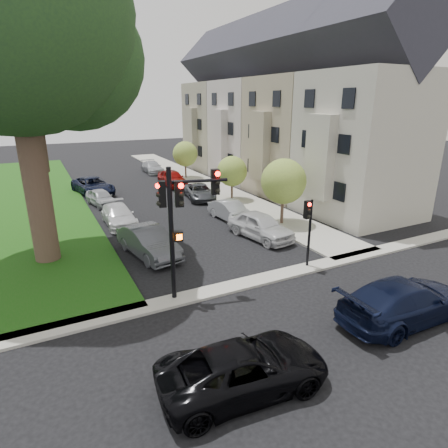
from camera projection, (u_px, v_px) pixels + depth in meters
name	position (u px, v px, depth m)	size (l,w,h in m)	color
ground	(278.00, 302.00, 15.77)	(140.00, 140.00, 0.00)	black
grass_strip	(31.00, 198.00, 32.17)	(8.00, 44.00, 0.12)	#174D0D
sidewalk_right	(199.00, 181.00, 38.95)	(3.50, 44.00, 0.12)	#A7A298
sidewalk_cross	(253.00, 281.00, 17.44)	(60.00, 1.00, 0.12)	#A7A298
house_a	(365.00, 118.00, 25.71)	(7.70, 7.55, 15.97)	beige
house_b	(298.00, 114.00, 32.05)	(7.70, 7.55, 15.97)	gray
house_c	(252.00, 112.00, 38.40)	(7.70, 7.55, 15.97)	silver
house_d	(220.00, 110.00, 44.74)	(7.70, 7.55, 15.97)	gray
eucalyptus	(7.00, 11.00, 16.12)	(12.13, 11.01, 17.19)	brown
small_tree_a	(284.00, 181.00, 24.68)	(3.00, 3.00, 4.51)	brown
small_tree_b	(232.00, 171.00, 30.94)	(2.51, 2.51, 3.76)	brown
small_tree_c	(185.00, 154.00, 39.86)	(2.65, 2.65, 3.98)	brown
traffic_signal_main	(181.00, 210.00, 14.98)	(2.78, 0.82, 5.69)	black
traffic_signal_secondary	(308.00, 221.00, 18.22)	(0.46, 0.37, 3.56)	black
car_cross_near	(244.00, 368.00, 10.86)	(2.35, 5.10, 1.42)	black
car_cross_far	(405.00, 301.00, 14.26)	(2.32, 5.70, 1.66)	black
car_parked_0	(260.00, 226.00, 22.85)	(1.90, 4.72, 1.61)	silver
car_parked_1	(231.00, 211.00, 26.35)	(1.44, 4.12, 1.36)	#999BA0
car_parked_2	(200.00, 192.00, 32.06)	(2.10, 4.56, 1.27)	#3F4247
car_parked_3	(172.00, 178.00, 36.78)	(1.88, 4.68, 1.59)	maroon
car_parked_4	(152.00, 167.00, 43.61)	(1.84, 4.54, 1.32)	#999BA0
car_parked_5	(148.00, 242.00, 20.26)	(1.69, 4.84, 1.59)	#3F4247
car_parked_6	(119.00, 215.00, 25.37)	(1.88, 4.61, 1.34)	silver
car_parked_7	(101.00, 198.00, 30.08)	(1.54, 3.83, 1.30)	#999BA0
car_parked_8	(93.00, 186.00, 33.73)	(2.52, 5.46, 1.52)	black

